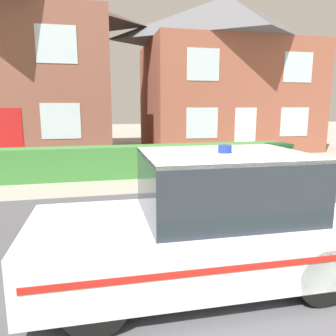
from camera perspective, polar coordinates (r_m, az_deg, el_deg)
name	(u,v)px	position (r m, az deg, el deg)	size (l,w,h in m)	color
road_strip	(199,238)	(5.58, 5.41, -12.11)	(28.00, 6.10, 0.01)	#4C4C51
garden_hedge	(133,161)	(10.21, -6.11, 1.17)	(9.90, 0.73, 0.97)	#3D7F38
police_car	(205,224)	(4.05, 6.47, -9.64)	(3.96, 1.72, 1.71)	black
house_left	(11,65)	(16.49, -25.71, 15.80)	(8.62, 7.10, 7.70)	brown
house_right	(226,73)	(17.69, 10.05, 16.00)	(8.45, 6.05, 7.53)	#93513D
wheelie_bin	(278,159)	(10.86, 18.66, 1.42)	(0.64, 0.60, 1.03)	#23662D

